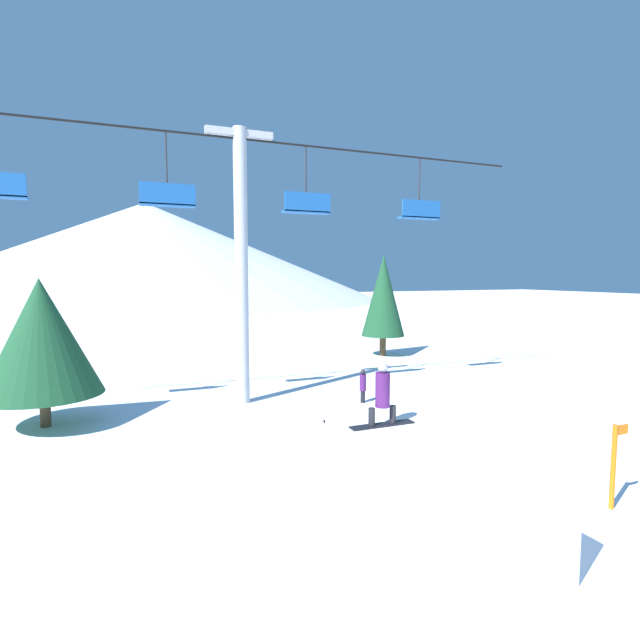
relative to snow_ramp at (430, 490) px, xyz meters
The scene contains 9 objects.
ground_plane 1.28m from the snow_ramp, 37.56° to the right, with size 220.00×220.00×0.00m, color white.
mountain_ridge 89.55m from the snow_ramp, 89.51° to the left, with size 84.35×84.35×17.51m.
snow_ramp is the anchor object (origin of this frame).
snowboarder 1.99m from the snow_ramp, 100.38° to the left, with size 1.38×0.29×1.29m.
chairlift 11.61m from the snow_ramp, 94.67° to the left, with size 23.49×0.48×9.84m.
pine_tree_near 12.44m from the snow_ramp, 125.97° to the left, with size 3.48×3.48×4.61m.
pine_tree_far 20.11m from the snow_ramp, 62.68° to the left, with size 2.46×2.46×5.81m.
trail_marker 4.02m from the snow_ramp, ahead, with size 0.41×0.10×1.73m.
distant_skier 9.33m from the snow_ramp, 69.93° to the left, with size 0.24×0.24×1.23m.
Camera 1 is at (-5.93, -6.64, 4.72)m, focal length 28.00 mm.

